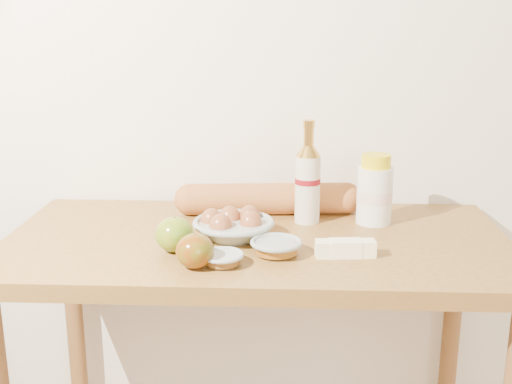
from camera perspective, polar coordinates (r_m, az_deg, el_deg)
back_wall at (r=1.78m, az=0.56°, el=11.84°), size 3.50×0.02×2.60m
table at (r=1.58m, az=0.05°, el=-8.25°), size 1.20×0.60×0.90m
bourbon_bottle at (r=1.62m, az=4.61°, el=0.95°), size 0.08×0.08×0.26m
cream_bottle at (r=1.65m, az=10.50°, el=0.05°), size 0.10×0.10×0.18m
egg_bowl at (r=1.53m, az=-2.03°, el=-3.05°), size 0.25×0.25×0.07m
baguette at (r=1.70m, az=1.12°, el=-0.60°), size 0.50×0.12×0.08m
apple_yellowgreen at (r=1.44m, az=-7.23°, el=-3.75°), size 0.09×0.09×0.08m
apple_redgreen_front at (r=1.35m, az=-5.44°, el=-5.24°), size 0.10×0.10×0.07m
sugar_bowl at (r=1.37m, az=-3.00°, el=-5.93°), size 0.12×0.12×0.03m
syrup_bowl at (r=1.42m, az=1.81°, el=-4.90°), size 0.14×0.14×0.03m
butter_stick at (r=1.42m, az=7.95°, el=-5.00°), size 0.13×0.05×0.04m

